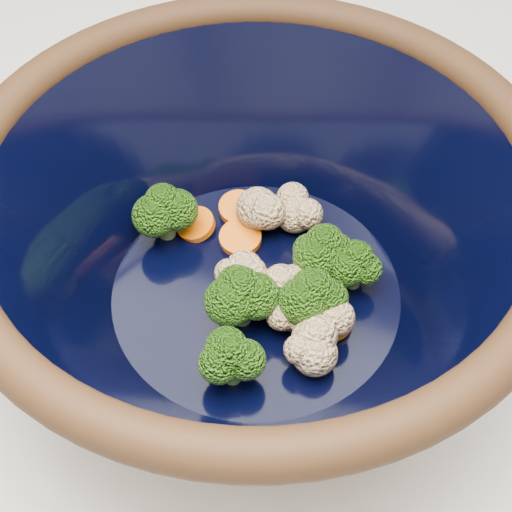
# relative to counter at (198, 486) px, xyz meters

# --- Properties ---
(counter) EXTENTS (1.20, 1.20, 0.90)m
(counter) POSITION_rel_counter_xyz_m (0.00, 0.00, 0.00)
(counter) COLOR silver
(counter) RESTS_ON ground
(mixing_bowl) EXTENTS (0.37, 0.37, 0.16)m
(mixing_bowl) POSITION_rel_counter_xyz_m (0.08, -0.01, 0.54)
(mixing_bowl) COLOR black
(mixing_bowl) RESTS_ON counter
(vegetable_pile) EXTENTS (0.18, 0.17, 0.05)m
(vegetable_pile) POSITION_rel_counter_xyz_m (0.10, -0.01, 0.51)
(vegetable_pile) COLOR #608442
(vegetable_pile) RESTS_ON mixing_bowl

